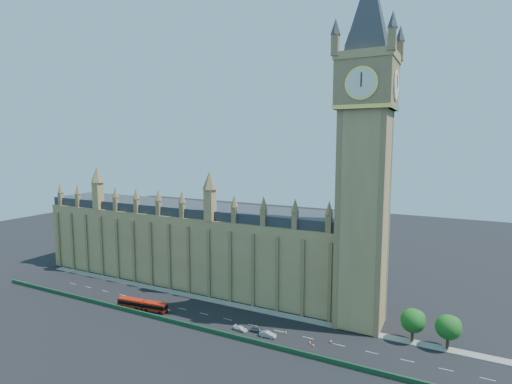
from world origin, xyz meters
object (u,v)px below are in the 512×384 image
at_px(car_white, 241,329).
at_px(red_bus, 142,305).
at_px(car_silver, 268,334).
at_px(car_grey, 258,330).

bearing_deg(car_white, red_bus, 99.85).
distance_m(car_silver, car_white, 7.95).
distance_m(red_bus, car_grey, 37.70).
bearing_deg(car_grey, car_white, 104.88).
xyz_separation_m(red_bus, car_grey, (37.59, 2.66, -0.76)).
relative_size(car_silver, car_white, 1.10).
xyz_separation_m(red_bus, car_silver, (40.90, 1.41, -0.73)).
xyz_separation_m(car_grey, car_silver, (3.30, -1.25, 0.03)).
bearing_deg(car_white, car_silver, -81.67).
distance_m(red_bus, car_silver, 40.93).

